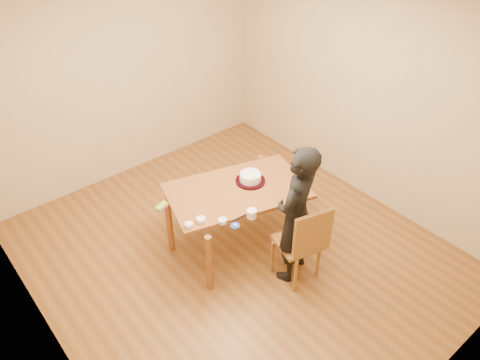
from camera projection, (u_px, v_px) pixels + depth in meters
room_shell at (214, 138)px, 4.68m from camera, size 4.00×4.50×2.70m
dining_table at (237, 191)px, 4.99m from camera, size 1.65×1.24×0.04m
dining_chair at (297, 242)px, 4.76m from camera, size 0.49×0.49×0.04m
cake_plate at (250, 181)px, 5.09m from camera, size 0.32×0.32×0.02m
cake at (250, 177)px, 5.06m from camera, size 0.23×0.23×0.07m
frosting_dome at (250, 173)px, 5.03m from camera, size 0.23×0.23×0.03m
frosting_tub at (252, 214)px, 4.59m from camera, size 0.10×0.10×0.09m
frosting_lid at (235, 226)px, 4.51m from camera, size 0.09×0.09×0.01m
frosting_dollop at (235, 225)px, 4.50m from camera, size 0.04×0.04×0.02m
ramekin_green at (223, 221)px, 4.54m from camera, size 0.08×0.08×0.04m
ramekin_yellow at (201, 220)px, 4.55m from camera, size 0.09×0.09×0.04m
ramekin_multi at (189, 225)px, 4.49m from camera, size 0.08×0.08×0.04m
candy_box_pink at (162, 207)px, 4.73m from camera, size 0.13×0.09×0.02m
candy_box_green at (162, 206)px, 4.71m from camera, size 0.15×0.11×0.02m
spatula at (240, 218)px, 4.61m from camera, size 0.17×0.02×0.01m
person at (296, 216)px, 4.59m from camera, size 0.66×0.55×1.56m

